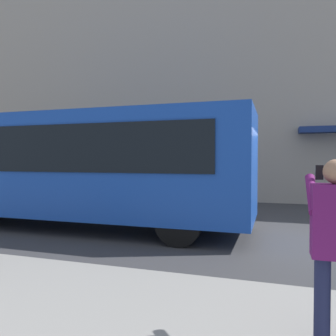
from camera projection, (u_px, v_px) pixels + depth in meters
ground_plane at (257, 236)px, 8.00m from camera, size 60.00×60.00×0.00m
building_facade_far at (266, 63)px, 14.31m from camera, size 28.00×1.55×12.00m
red_bus at (82, 165)px, 8.96m from camera, size 9.05×2.54×3.08m
pedestrian_photographer at (336, 239)px, 2.96m from camera, size 0.53×0.52×1.70m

